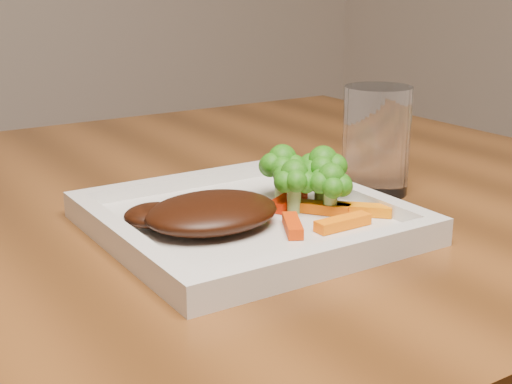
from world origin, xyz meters
TOP-DOWN VIEW (x-y plane):
  - plate at (0.23, -0.00)m, footprint 0.27×0.27m
  - steak at (0.19, -0.01)m, footprint 0.13×0.10m
  - broccoli_0 at (0.29, 0.03)m, footprint 0.06×0.06m
  - broccoli_1 at (0.32, -0.00)m, footprint 0.06×0.06m
  - broccoli_2 at (0.30, -0.04)m, footprint 0.06×0.06m
  - broccoli_3 at (0.28, -0.01)m, footprint 0.06×0.06m
  - carrot_0 at (0.29, -0.07)m, footprint 0.06×0.02m
  - carrot_1 at (0.33, -0.05)m, footprint 0.06×0.05m
  - carrot_2 at (0.24, -0.06)m, footprint 0.04×0.05m
  - carrot_5 at (0.30, -0.03)m, footprint 0.05×0.06m
  - carrot_6 at (0.28, 0.01)m, footprint 0.06×0.04m
  - drinking_glass at (0.42, 0.03)m, footprint 0.09×0.09m

SIDE VIEW (x-z plane):
  - plate at x=0.23m, z-range 0.75..0.76m
  - carrot_0 at x=0.29m, z-range 0.76..0.77m
  - carrot_1 at x=0.33m, z-range 0.76..0.77m
  - carrot_2 at x=0.24m, z-range 0.76..0.77m
  - carrot_5 at x=0.30m, z-range 0.76..0.77m
  - carrot_6 at x=0.28m, z-range 0.76..0.77m
  - steak at x=0.19m, z-range 0.76..0.79m
  - broccoli_2 at x=0.30m, z-range 0.76..0.82m
  - broccoli_3 at x=0.28m, z-range 0.76..0.82m
  - broccoli_1 at x=0.32m, z-range 0.76..0.83m
  - broccoli_0 at x=0.29m, z-range 0.76..0.83m
  - drinking_glass at x=0.42m, z-range 0.75..0.87m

